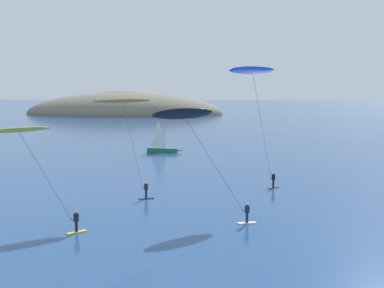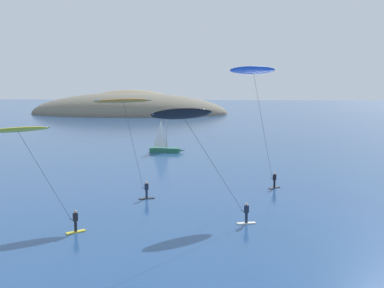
{
  "view_description": "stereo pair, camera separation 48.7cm",
  "coord_description": "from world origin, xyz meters",
  "px_view_note": "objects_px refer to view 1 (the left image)",
  "views": [
    {
      "loc": [
        2.86,
        -18.7,
        11.12
      ],
      "look_at": [
        -0.89,
        23.13,
        5.8
      ],
      "focal_mm": 45.0,
      "sensor_mm": 36.0,
      "label": 1
    },
    {
      "loc": [
        3.35,
        -18.65,
        11.12
      ],
      "look_at": [
        -0.89,
        23.13,
        5.8
      ],
      "focal_mm": 45.0,
      "sensor_mm": 36.0,
      "label": 2
    }
  ],
  "objects_px": {
    "kitesurfer_orange": "(125,108)",
    "kitesurfer_yellow": "(24,139)",
    "sailboat_near": "(164,148)",
    "kitesurfer_blue": "(254,79)",
    "kitesurfer_black": "(190,124)"
  },
  "relations": [
    {
      "from": "sailboat_near",
      "to": "kitesurfer_blue",
      "type": "xyz_separation_m",
      "value": [
        13.22,
        -27.4,
        10.93
      ]
    },
    {
      "from": "sailboat_near",
      "to": "kitesurfer_yellow",
      "type": "height_order",
      "value": "kitesurfer_yellow"
    },
    {
      "from": "sailboat_near",
      "to": "kitesurfer_orange",
      "type": "distance_m",
      "value": 33.8
    },
    {
      "from": "sailboat_near",
      "to": "kitesurfer_yellow",
      "type": "xyz_separation_m",
      "value": [
        -2.96,
        -44.94,
        6.7
      ]
    },
    {
      "from": "kitesurfer_blue",
      "to": "kitesurfer_yellow",
      "type": "relative_size",
      "value": 1.55
    },
    {
      "from": "kitesurfer_orange",
      "to": "kitesurfer_yellow",
      "type": "distance_m",
      "value": 12.96
    },
    {
      "from": "sailboat_near",
      "to": "kitesurfer_yellow",
      "type": "bearing_deg",
      "value": -93.77
    },
    {
      "from": "sailboat_near",
      "to": "kitesurfer_black",
      "type": "bearing_deg",
      "value": -79.01
    },
    {
      "from": "kitesurfer_blue",
      "to": "kitesurfer_black",
      "type": "bearing_deg",
      "value": -109.73
    },
    {
      "from": "sailboat_near",
      "to": "kitesurfer_black",
      "type": "relative_size",
      "value": 0.63
    },
    {
      "from": "sailboat_near",
      "to": "kitesurfer_orange",
      "type": "bearing_deg",
      "value": -87.82
    },
    {
      "from": "sailboat_near",
      "to": "kitesurfer_black",
      "type": "xyz_separation_m",
      "value": [
        8.1,
        -41.69,
        7.54
      ]
    },
    {
      "from": "kitesurfer_orange",
      "to": "kitesurfer_yellow",
      "type": "xyz_separation_m",
      "value": [
        -4.21,
        -12.17,
        -1.47
      ]
    },
    {
      "from": "kitesurfer_blue",
      "to": "kitesurfer_black",
      "type": "relative_size",
      "value": 1.36
    },
    {
      "from": "kitesurfer_blue",
      "to": "kitesurfer_black",
      "type": "height_order",
      "value": "kitesurfer_blue"
    }
  ]
}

